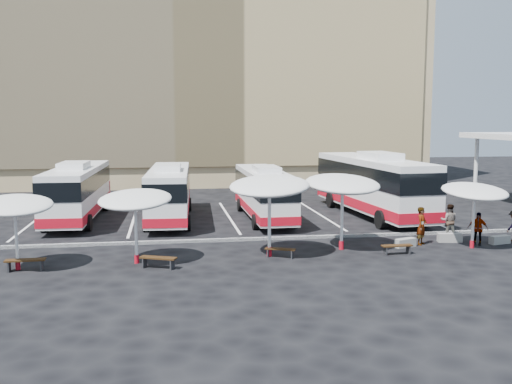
{
  "coord_description": "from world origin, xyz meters",
  "views": [
    {
      "loc": [
        -3.94,
        -28.09,
        6.24
      ],
      "look_at": [
        1.0,
        3.0,
        2.2
      ],
      "focal_mm": 40.0,
      "sensor_mm": 36.0,
      "label": 1
    }
  ],
  "objects": [
    {
      "name": "sunshade_2",
      "position": [
        0.66,
        -3.02,
        3.23
      ],
      "size": [
        4.77,
        4.8,
        3.81
      ],
      "rotation": [
        0.0,
        0.0,
        -0.4
      ],
      "color": "white",
      "rests_on": "ground"
    },
    {
      "name": "wood_bench_1",
      "position": [
        -4.33,
        -4.36,
        0.37
      ],
      "size": [
        1.61,
        1.01,
        0.48
      ],
      "rotation": [
        0.0,
        0.0,
        -0.41
      ],
      "color": "black",
      "rests_on": "ground"
    },
    {
      "name": "sunshade_1",
      "position": [
        -5.27,
        -3.36,
        2.8
      ],
      "size": [
        3.86,
        3.89,
        3.29
      ],
      "rotation": [
        0.0,
        0.0,
        -0.27
      ],
      "color": "white",
      "rests_on": "ground"
    },
    {
      "name": "passenger_2",
      "position": [
        11.37,
        -2.25,
        0.82
      ],
      "size": [
        1.02,
        0.87,
        1.64
      ],
      "primitive_type": "imported",
      "rotation": [
        0.0,
        0.0,
        -0.59
      ],
      "color": "black",
      "rests_on": "ground"
    },
    {
      "name": "wood_bench_2",
      "position": [
        1.11,
        -3.32,
        0.32
      ],
      "size": [
        1.41,
        0.91,
        0.42
      ],
      "rotation": [
        0.0,
        0.0,
        -0.43
      ],
      "color": "black",
      "rests_on": "ground"
    },
    {
      "name": "passenger_0",
      "position": [
        8.61,
        -1.82,
        0.95
      ],
      "size": [
        0.81,
        0.81,
        1.9
      ],
      "primitive_type": "imported",
      "rotation": [
        0.0,
        0.0,
        0.79
      ],
      "color": "black",
      "rests_on": "ground"
    },
    {
      "name": "sunshade_4",
      "position": [
        10.73,
        -2.88,
        2.76
      ],
      "size": [
        3.29,
        3.33,
        3.25
      ],
      "rotation": [
        0.0,
        0.0,
        0.06
      ],
      "color": "white",
      "rests_on": "ground"
    },
    {
      "name": "bay_lines",
      "position": [
        0.0,
        8.0,
        0.01
      ],
      "size": [
        24.15,
        12.0,
        0.01
      ],
      "color": "white",
      "rests_on": "ground"
    },
    {
      "name": "bus_1",
      "position": [
        -3.75,
        7.37,
        1.82
      ],
      "size": [
        3.03,
        11.3,
        3.55
      ],
      "rotation": [
        0.0,
        0.0,
        -0.05
      ],
      "color": "white",
      "rests_on": "ground"
    },
    {
      "name": "bus_2",
      "position": [
        2.11,
        6.88,
        1.73
      ],
      "size": [
        2.53,
        10.7,
        3.39
      ],
      "rotation": [
        0.0,
        0.0,
        0.0
      ],
      "color": "white",
      "rests_on": "ground"
    },
    {
      "name": "wood_bench_3",
      "position": [
        6.58,
        -3.58,
        0.34
      ],
      "size": [
        1.47,
        0.46,
        0.44
      ],
      "rotation": [
        0.0,
        0.0,
        0.05
      ],
      "color": "black",
      "rests_on": "ground"
    },
    {
      "name": "sunshade_3",
      "position": [
        4.34,
        -2.2,
        3.16
      ],
      "size": [
        3.94,
        3.98,
        3.72
      ],
      "rotation": [
        0.0,
        0.0,
        0.11
      ],
      "color": "white",
      "rests_on": "ground"
    },
    {
      "name": "conc_bench_0",
      "position": [
        7.59,
        -2.21,
        0.21
      ],
      "size": [
        1.19,
        0.74,
        0.42
      ],
      "primitive_type": "cube",
      "rotation": [
        0.0,
        0.0,
        0.35
      ],
      "color": "gray",
      "rests_on": "ground"
    },
    {
      "name": "conc_bench_1",
      "position": [
        10.31,
        -1.45,
        0.22
      ],
      "size": [
        1.25,
        0.62,
        0.45
      ],
      "primitive_type": "cube",
      "rotation": [
        0.0,
        0.0,
        -0.19
      ],
      "color": "gray",
      "rests_on": "ground"
    },
    {
      "name": "ground",
      "position": [
        0.0,
        0.0,
        0.0
      ],
      "size": [
        120.0,
        120.0,
        0.0
      ],
      "primitive_type": "plane",
      "color": "black",
      "rests_on": "ground"
    },
    {
      "name": "bus_0",
      "position": [
        -9.36,
        8.25,
        1.88
      ],
      "size": [
        2.98,
        11.65,
        3.68
      ],
      "rotation": [
        0.0,
        0.0,
        -0.03
      ],
      "color": "white",
      "rests_on": "ground"
    },
    {
      "name": "bus_3",
      "position": [
        9.2,
        6.87,
        2.14
      ],
      "size": [
        3.72,
        13.34,
        4.18
      ],
      "rotation": [
        0.0,
        0.0,
        0.07
      ],
      "color": "white",
      "rests_on": "ground"
    },
    {
      "name": "sunshade_0",
      "position": [
        -10.11,
        -3.68,
        2.71
      ],
      "size": [
        3.73,
        3.76,
        3.19
      ],
      "rotation": [
        0.0,
        0.0,
        0.26
      ],
      "color": "white",
      "rests_on": "ground"
    },
    {
      "name": "conc_bench_2",
      "position": [
        12.6,
        -2.25,
        0.21
      ],
      "size": [
        1.15,
        0.6,
        0.41
      ],
      "primitive_type": "cube",
      "rotation": [
        0.0,
        0.0,
        0.22
      ],
      "color": "gray",
      "rests_on": "ground"
    },
    {
      "name": "passenger_1",
      "position": [
        10.85,
        -0.39,
        0.89
      ],
      "size": [
        1.07,
        0.97,
        1.78
      ],
      "primitive_type": "imported",
      "rotation": [
        0.0,
        0.0,
        2.71
      ],
      "color": "black",
      "rests_on": "ground"
    },
    {
      "name": "curb_divider",
      "position": [
        0.0,
        0.5,
        0.07
      ],
      "size": [
        34.0,
        0.25,
        0.15
      ],
      "primitive_type": "cube",
      "color": "black",
      "rests_on": "ground"
    },
    {
      "name": "wood_bench_0",
      "position": [
        -9.76,
        -3.92,
        0.38
      ],
      "size": [
        1.61,
        0.47,
        0.49
      ],
      "rotation": [
        0.0,
        0.0,
        0.03
      ],
      "color": "black",
      "rests_on": "ground"
    },
    {
      "name": "sandstone_building",
      "position": [
        0.0,
        31.87,
        12.63
      ],
      "size": [
        42.0,
        18.25,
        29.6
      ],
      "color": "tan",
      "rests_on": "ground"
    }
  ]
}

